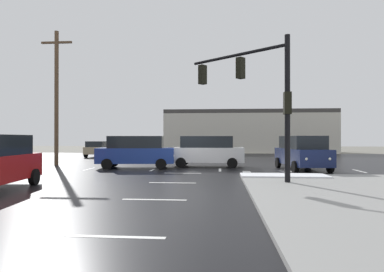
% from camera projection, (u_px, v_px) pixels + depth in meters
% --- Properties ---
extents(ground_plane, '(120.00, 120.00, 0.00)m').
position_uv_depth(ground_plane, '(186.00, 170.00, 20.57)').
color(ground_plane, slate).
extents(road_asphalt, '(44.00, 44.00, 0.02)m').
position_uv_depth(road_asphalt, '(186.00, 170.00, 20.57)').
color(road_asphalt, black).
rests_on(road_asphalt, ground_plane).
extents(snow_strip_curbside, '(4.00, 1.60, 0.06)m').
position_uv_depth(snow_strip_curbside, '(284.00, 175.00, 16.17)').
color(snow_strip_curbside, white).
rests_on(snow_strip_curbside, sidewalk_corner).
extents(lane_markings, '(36.15, 36.15, 0.01)m').
position_uv_depth(lane_markings, '(206.00, 172.00, 19.10)').
color(lane_markings, silver).
rests_on(lane_markings, road_asphalt).
extents(traffic_signal_mast, '(4.18, 3.53, 5.98)m').
position_uv_depth(traffic_signal_mast, '(257.00, 87.00, 14.92)').
color(traffic_signal_mast, black).
rests_on(traffic_signal_mast, sidewalk_corner).
extents(strip_building_background, '(21.81, 8.00, 5.55)m').
position_uv_depth(strip_building_background, '(248.00, 132.00, 46.61)').
color(strip_building_background, beige).
rests_on(strip_building_background, ground_plane).
extents(sedan_tan, '(2.09, 4.57, 1.58)m').
position_uv_depth(sedan_tan, '(100.00, 149.00, 34.72)').
color(sedan_tan, tan).
rests_on(sedan_tan, road_asphalt).
extents(suv_white, '(4.84, 2.17, 2.03)m').
position_uv_depth(suv_white, '(207.00, 151.00, 22.74)').
color(suv_white, white).
rests_on(suv_white, road_asphalt).
extents(suv_navy, '(2.61, 4.99, 2.03)m').
position_uv_depth(suv_navy, '(302.00, 152.00, 20.40)').
color(suv_navy, '#141E47').
rests_on(suv_navy, road_asphalt).
extents(suv_blue, '(4.98, 2.57, 2.03)m').
position_uv_depth(suv_blue, '(136.00, 151.00, 21.78)').
color(suv_blue, navy).
rests_on(suv_blue, road_asphalt).
extents(utility_pole_far, '(2.20, 0.28, 9.44)m').
position_uv_depth(utility_pole_far, '(56.00, 95.00, 24.11)').
color(utility_pole_far, brown).
rests_on(utility_pole_far, ground_plane).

